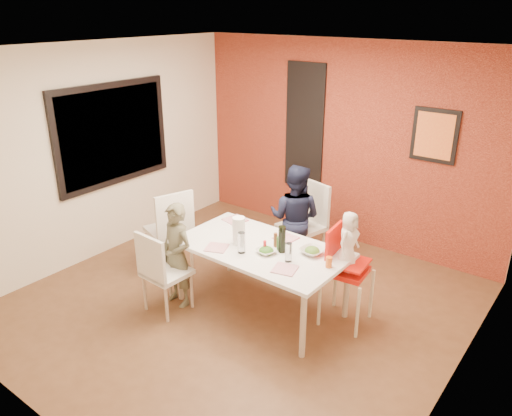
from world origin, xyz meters
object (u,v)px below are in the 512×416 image
Objects in this scene: chair_left at (171,226)px; paper_towel_roll at (239,231)px; chair_near at (160,269)px; toddler at (348,241)px; high_chair at (344,267)px; child_far at (295,218)px; wine_bottle at (282,239)px; dining_table at (261,252)px; chair_far at (307,219)px; child_near at (177,255)px.

chair_left is 1.20m from paper_towel_roll.
chair_near is 1.53× the size of toddler.
chair_near is 0.89× the size of high_chair.
child_far reaches higher than wine_bottle.
dining_table is 1.24m from chair_far.
chair_far is at bearing -108.97° from child_far.
chair_left is at bearing 100.75° from toddler.
dining_table is 0.93m from toddler.
child_near reaches higher than wine_bottle.
paper_towel_roll is at bearing -160.19° from dining_table.
paper_towel_roll is at bearing -165.88° from wine_bottle.
child_far reaches higher than chair_far.
child_far is at bearing 102.26° from dining_table.
paper_towel_roll is at bearing 75.61° from child_far.
chair_far is at bearing 98.70° from dining_table.
toddler reaches higher than chair_near.
high_chair is at bearing 32.16° from child_near.
dining_table is 1.53× the size of child_near.
high_chair is (0.99, -0.90, 0.04)m from chair_far.
chair_far is 1.00× the size of chair_left.
chair_near is 0.91m from paper_towel_roll.
child_near is at bearing 110.39° from high_chair.
high_chair is at bearing 133.85° from child_far.
child_far is at bearing 74.08° from child_near.
wine_bottle is 0.48m from paper_towel_roll.
dining_table is 1.39m from chair_left.
child_near is (-1.58, -0.78, -0.04)m from high_chair.
chair_near is 3.13× the size of paper_towel_roll.
toddler is 0.66m from wine_bottle.
toddler is at bearing 21.62° from dining_table.
child_near is 4.14× the size of wine_bottle.
child_far is at bearing -80.57° from chair_far.
chair_near is 1.31m from wine_bottle.
chair_near is at bearing -131.96° from paper_towel_roll.
dining_table is 0.91m from child_near.
dining_table is at bearing 106.06° from high_chair.
wine_bottle is (1.03, 0.74, 0.36)m from chair_near.
high_chair is 3.70× the size of wine_bottle.
chair_far is 1.79m from child_near.
toddler is 1.14m from paper_towel_roll.
high_chair is 3.50× the size of paper_towel_roll.
chair_left and high_chair have the same top height.
child_far reaches higher than chair_left.
chair_far is 3.51× the size of paper_towel_roll.
chair_near is at bearing -144.22° from wine_bottle.
high_chair reaches higher than wine_bottle.
dining_table is at bearing 36.28° from child_near.
wine_bottle is at bearing 102.13° from child_far.
child_far is (1.17, 0.94, 0.09)m from chair_left.
chair_left is 0.78× the size of child_far.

